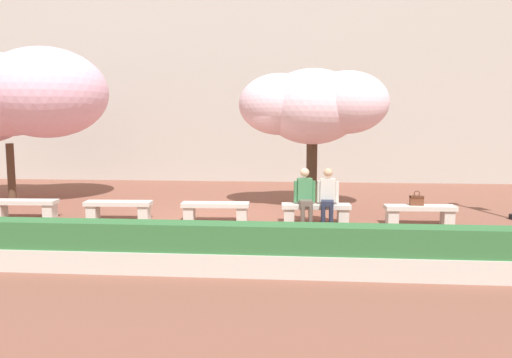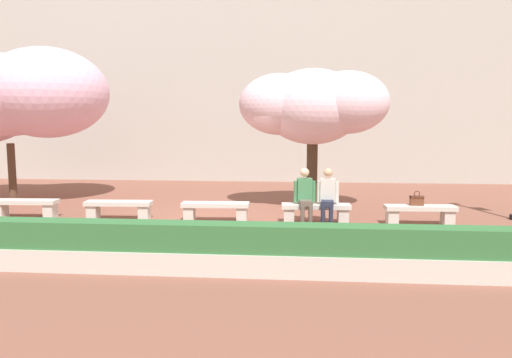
# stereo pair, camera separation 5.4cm
# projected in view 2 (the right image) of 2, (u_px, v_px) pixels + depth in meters

# --- Properties ---
(ground_plane) EXTENTS (100.00, 100.00, 0.00)m
(ground_plane) POSITION_uv_depth(u_px,v_px,m) (216.00, 221.00, 11.88)
(ground_plane) COLOR brown
(building_facade) EXTENTS (28.00, 4.00, 10.62)m
(building_facade) POSITION_uv_depth(u_px,v_px,m) (254.00, 50.00, 20.85)
(building_facade) COLOR #B7B2A8
(building_facade) RESTS_ON ground
(stone_bench_west_end) EXTENTS (1.62, 0.49, 0.45)m
(stone_bench_west_end) POSITION_uv_depth(u_px,v_px,m) (25.00, 206.00, 12.27)
(stone_bench_west_end) COLOR beige
(stone_bench_west_end) RESTS_ON ground
(stone_bench_near_west) EXTENTS (1.62, 0.49, 0.45)m
(stone_bench_near_west) POSITION_uv_depth(u_px,v_px,m) (119.00, 207.00, 12.06)
(stone_bench_near_west) COLOR beige
(stone_bench_near_west) RESTS_ON ground
(stone_bench_center) EXTENTS (1.62, 0.49, 0.45)m
(stone_bench_center) POSITION_uv_depth(u_px,v_px,m) (216.00, 209.00, 11.84)
(stone_bench_center) COLOR beige
(stone_bench_center) RESTS_ON ground
(stone_bench_near_east) EXTENTS (1.62, 0.49, 0.45)m
(stone_bench_near_east) POSITION_uv_depth(u_px,v_px,m) (316.00, 211.00, 11.63)
(stone_bench_near_east) COLOR beige
(stone_bench_near_east) RESTS_ON ground
(stone_bench_east_end) EXTENTS (1.62, 0.49, 0.45)m
(stone_bench_east_end) POSITION_uv_depth(u_px,v_px,m) (420.00, 212.00, 11.42)
(stone_bench_east_end) COLOR beige
(stone_bench_east_end) RESTS_ON ground
(person_seated_left) EXTENTS (0.51, 0.71, 1.29)m
(person_seated_left) POSITION_uv_depth(u_px,v_px,m) (305.00, 194.00, 11.56)
(person_seated_left) COLOR black
(person_seated_left) RESTS_ON ground
(person_seated_right) EXTENTS (0.51, 0.70, 1.29)m
(person_seated_right) POSITION_uv_depth(u_px,v_px,m) (328.00, 194.00, 11.51)
(person_seated_right) COLOR black
(person_seated_right) RESTS_ON ground
(handbag) EXTENTS (0.30, 0.15, 0.34)m
(handbag) POSITION_uv_depth(u_px,v_px,m) (417.00, 200.00, 11.42)
(handbag) COLOR brown
(handbag) RESTS_ON stone_bench_east_end
(cherry_tree_main) EXTENTS (3.99, 2.65, 3.77)m
(cherry_tree_main) POSITION_uv_depth(u_px,v_px,m) (312.00, 105.00, 13.39)
(cherry_tree_main) COLOR #473323
(cherry_tree_main) RESTS_ON ground
(cherry_tree_secondary) EXTENTS (5.40, 3.89, 4.51)m
(cherry_tree_secondary) POSITION_uv_depth(u_px,v_px,m) (16.00, 97.00, 14.64)
(cherry_tree_secondary) COLOR #513828
(cherry_tree_secondary) RESTS_ON ground
(planter_hedge_foreground) EXTENTS (14.91, 0.50, 0.80)m
(planter_hedge_foreground) POSITION_uv_depth(u_px,v_px,m) (173.00, 248.00, 7.89)
(planter_hedge_foreground) COLOR beige
(planter_hedge_foreground) RESTS_ON ground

